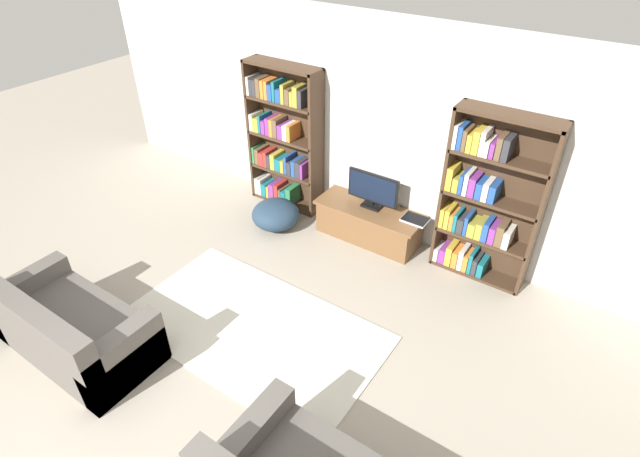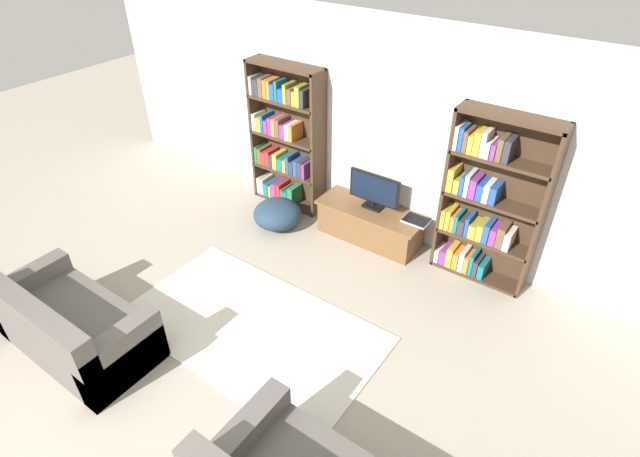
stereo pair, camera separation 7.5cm
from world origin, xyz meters
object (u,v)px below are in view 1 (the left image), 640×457
bookshelf_left (283,138)px  beanbag_ottoman (276,214)px  laptop (415,219)px  television (373,190)px  bookshelf_right (485,202)px  tv_stand (369,223)px  couch_left_sectional (72,330)px

bookshelf_left → beanbag_ottoman: 1.00m
laptop → beanbag_ottoman: bearing=-162.7°
television → laptop: (0.57, 0.02, -0.22)m
bookshelf_right → tv_stand: 1.47m
laptop → beanbag_ottoman: laptop is taller
bookshelf_right → laptop: (-0.72, -0.06, -0.47)m
television → couch_left_sectional: television is taller
bookshelf_left → beanbag_ottoman: bookshelf_left is taller
bookshelf_left → couch_left_sectional: bearing=-89.3°
bookshelf_left → laptop: 2.03m
television → bookshelf_right: bearing=3.9°
bookshelf_left → bookshelf_right: 2.69m
tv_stand → laptop: 0.61m
laptop → couch_left_sectional: (-1.93, -3.23, -0.17)m
tv_stand → laptop: bearing=7.5°
television → beanbag_ottoman: 1.31m
beanbag_ottoman → bookshelf_right: bearing=13.7°
couch_left_sectional → beanbag_ottoman: bearing=84.7°
beanbag_ottoman → bookshelf_left: bearing=116.4°
couch_left_sectional → laptop: bearing=59.2°
bookshelf_right → laptop: bearing=-175.0°
laptop → beanbag_ottoman: 1.78m
bookshelf_left → tv_stand: bookshelf_left is taller
bookshelf_left → beanbag_ottoman: bearing=-63.6°
bookshelf_right → tv_stand: (-1.29, -0.14, -0.69)m
television → couch_left_sectional: 3.50m
television → beanbag_ottoman: (-1.11, -0.50, -0.49)m
couch_left_sectional → television: bearing=67.0°
couch_left_sectional → bookshelf_right: bearing=51.2°
laptop → beanbag_ottoman: size_ratio=0.49×
bookshelf_right → beanbag_ottoman: bookshelf_right is taller
bookshelf_left → couch_left_sectional: 3.36m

